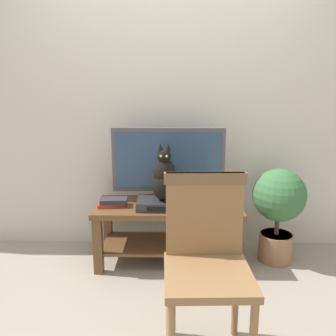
{
  "coord_description": "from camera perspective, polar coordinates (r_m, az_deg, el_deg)",
  "views": [
    {
      "loc": [
        0.03,
        -2.17,
        1.41
      ],
      "look_at": [
        -0.01,
        0.45,
        0.82
      ],
      "focal_mm": 36.61,
      "sensor_mm": 36.0,
      "label": 1
    }
  ],
  "objects": [
    {
      "name": "cat",
      "position": [
        2.67,
        -0.62,
        -1.8
      ],
      "size": [
        0.21,
        0.35,
        0.46
      ],
      "color": "black",
      "rests_on": "media_box"
    },
    {
      "name": "tv_stand",
      "position": [
        2.87,
        0.02,
        -8.89
      ],
      "size": [
        1.19,
        0.52,
        0.5
      ],
      "color": "brown",
      "rests_on": "ground"
    },
    {
      "name": "tv",
      "position": [
        2.83,
        0.05,
        0.96
      ],
      "size": [
        0.93,
        0.2,
        0.62
      ],
      "color": "#4C4C51",
      "rests_on": "tv_stand"
    },
    {
      "name": "back_wall",
      "position": [
        3.1,
        0.41,
        12.54
      ],
      "size": [
        7.0,
        0.12,
        2.8
      ],
      "primitive_type": "cube",
      "color": "beige",
      "rests_on": "ground"
    },
    {
      "name": "potted_plant",
      "position": [
        2.97,
        17.9,
        -5.94
      ],
      "size": [
        0.43,
        0.43,
        0.8
      ],
      "color": "#9E6B4C",
      "rests_on": "ground"
    },
    {
      "name": "media_box",
      "position": [
        2.75,
        -0.63,
        -5.89
      ],
      "size": [
        0.43,
        0.28,
        0.07
      ],
      "color": "#2D2D30",
      "rests_on": "tv_stand"
    },
    {
      "name": "book_stack",
      "position": [
        2.82,
        -9.19,
        -5.65
      ],
      "size": [
        0.25,
        0.18,
        0.06
      ],
      "color": "#B2332D",
      "rests_on": "tv_stand"
    },
    {
      "name": "wooden_chair",
      "position": [
        1.87,
        6.39,
        -13.86
      ],
      "size": [
        0.46,
        0.46,
        0.99
      ],
      "color": "olive",
      "rests_on": "ground"
    },
    {
      "name": "ground_plane",
      "position": [
        2.59,
        0.15,
        -20.32
      ],
      "size": [
        12.0,
        12.0,
        0.0
      ],
      "primitive_type": "plane",
      "color": "gray"
    }
  ]
}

